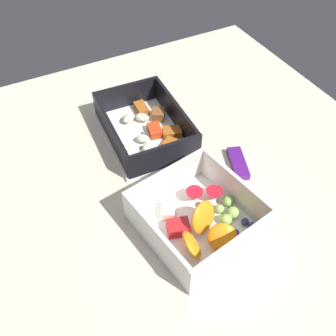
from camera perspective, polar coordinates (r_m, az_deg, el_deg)
The scene contains 4 objects.
table_surface at distance 64.30cm, azimuth 0.63°, elevation -2.16°, with size 80.00×80.00×2.00cm, color beige.
pasta_container at distance 69.94cm, azimuth -3.37°, elevation 6.00°, with size 19.71×14.31×5.57cm.
fruit_bowl at distance 56.10cm, azimuth 4.80°, elevation -7.66°, with size 18.26×18.03×6.09cm.
candy_bar at distance 66.19cm, azimuth 10.56°, elevation 0.72°, with size 7.00×2.40×1.20cm, color #51197A.
Camera 1 is at (36.58, -19.73, 50.06)cm, focal length 40.22 mm.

